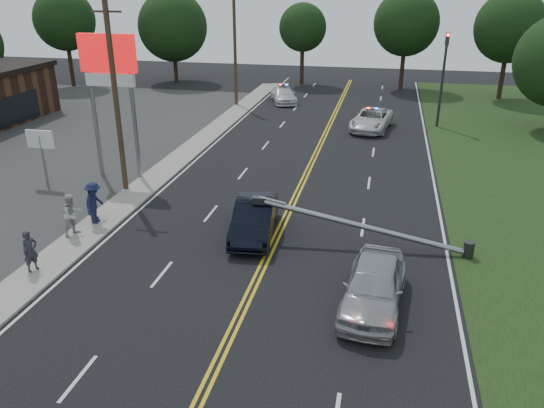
% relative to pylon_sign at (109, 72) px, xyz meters
% --- Properties ---
extents(ground, '(120.00, 120.00, 0.00)m').
position_rel_pylon_sign_xyz_m(ground, '(10.50, -14.00, -6.00)').
color(ground, black).
rests_on(ground, ground).
extents(sidewalk, '(1.80, 70.00, 0.12)m').
position_rel_pylon_sign_xyz_m(sidewalk, '(2.10, -4.00, -5.94)').
color(sidewalk, gray).
rests_on(sidewalk, ground).
extents(centerline_yellow, '(0.36, 80.00, 0.00)m').
position_rel_pylon_sign_xyz_m(centerline_yellow, '(10.50, -4.00, -5.99)').
color(centerline_yellow, gold).
rests_on(centerline_yellow, ground).
extents(pylon_sign, '(3.20, 0.35, 8.00)m').
position_rel_pylon_sign_xyz_m(pylon_sign, '(0.00, 0.00, 0.00)').
color(pylon_sign, gray).
rests_on(pylon_sign, ground).
extents(small_sign, '(1.60, 0.14, 3.10)m').
position_rel_pylon_sign_xyz_m(small_sign, '(-3.50, -2.00, -3.66)').
color(small_sign, gray).
rests_on(small_sign, ground).
extents(traffic_signal, '(0.28, 0.41, 7.05)m').
position_rel_pylon_sign_xyz_m(traffic_signal, '(18.80, 16.00, -1.79)').
color(traffic_signal, '#2D2D30').
rests_on(traffic_signal, ground).
extents(fallen_streetlight, '(9.36, 0.44, 1.91)m').
position_rel_pylon_sign_xyz_m(fallen_streetlight, '(14.69, -6.00, -5.08)').
color(fallen_streetlight, '#2D2D30').
rests_on(fallen_streetlight, ground).
extents(utility_pole_mid, '(1.60, 0.28, 10.00)m').
position_rel_pylon_sign_xyz_m(utility_pole_mid, '(1.30, -2.00, -0.91)').
color(utility_pole_mid, '#382619').
rests_on(utility_pole_mid, ground).
extents(utility_pole_far, '(1.60, 0.28, 10.00)m').
position_rel_pylon_sign_xyz_m(utility_pole_far, '(1.30, 20.00, -0.91)').
color(utility_pole_far, '#382619').
rests_on(utility_pole_far, ground).
extents(tree_4, '(6.28, 6.28, 9.97)m').
position_rel_pylon_sign_xyz_m(tree_4, '(-18.84, 25.85, 0.82)').
color(tree_4, black).
rests_on(tree_4, ground).
extents(tree_5, '(7.53, 7.53, 9.76)m').
position_rel_pylon_sign_xyz_m(tree_5, '(-8.84, 30.71, -0.02)').
color(tree_5, black).
rests_on(tree_5, ground).
extents(tree_6, '(5.08, 5.08, 8.54)m').
position_rel_pylon_sign_xyz_m(tree_6, '(5.34, 32.26, -0.02)').
color(tree_6, black).
rests_on(tree_6, ground).
extents(tree_7, '(6.59, 6.59, 9.93)m').
position_rel_pylon_sign_xyz_m(tree_7, '(16.08, 31.67, 0.62)').
color(tree_7, black).
rests_on(tree_7, ground).
extents(tree_8, '(6.51, 6.51, 9.88)m').
position_rel_pylon_sign_xyz_m(tree_8, '(25.40, 28.41, 0.62)').
color(tree_8, black).
rests_on(tree_8, ground).
extents(crashed_sedan, '(2.24, 5.03, 1.60)m').
position_rel_pylon_sign_xyz_m(crashed_sedan, '(9.47, -5.80, -5.20)').
color(crashed_sedan, black).
rests_on(crashed_sedan, ground).
extents(waiting_sedan, '(2.42, 5.11, 1.69)m').
position_rel_pylon_sign_xyz_m(waiting_sedan, '(14.90, -10.50, -5.15)').
color(waiting_sedan, '#A0A2A7').
rests_on(waiting_sedan, ground).
extents(emergency_a, '(3.44, 5.92, 1.55)m').
position_rel_pylon_sign_xyz_m(emergency_a, '(13.77, 13.97, -5.22)').
color(emergency_a, silver).
rests_on(emergency_a, ground).
extents(emergency_b, '(3.56, 5.33, 1.43)m').
position_rel_pylon_sign_xyz_m(emergency_b, '(5.25, 22.29, -5.28)').
color(emergency_b, silver).
rests_on(emergency_b, ground).
extents(bystander_a, '(0.60, 0.72, 1.68)m').
position_rel_pylon_sign_xyz_m(bystander_a, '(1.87, -10.95, -5.04)').
color(bystander_a, '#2B2932').
rests_on(bystander_a, sidewalk).
extents(bystander_b, '(1.00, 1.12, 1.91)m').
position_rel_pylon_sign_xyz_m(bystander_b, '(1.71, -7.72, -4.92)').
color(bystander_b, '#A9A8AD').
rests_on(bystander_b, sidewalk).
extents(bystander_c, '(0.76, 1.30, 1.98)m').
position_rel_pylon_sign_xyz_m(bystander_c, '(2.00, -6.35, -4.88)').
color(bystander_c, '#191D40').
rests_on(bystander_c, sidewalk).
extents(bystander_d, '(0.53, 1.01, 1.65)m').
position_rel_pylon_sign_xyz_m(bystander_d, '(1.71, -6.11, -5.05)').
color(bystander_d, '#574945').
rests_on(bystander_d, sidewalk).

